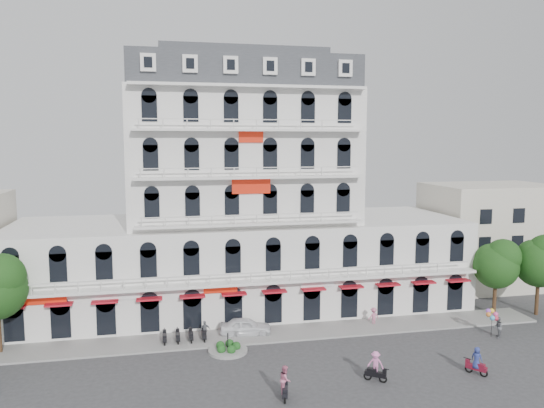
{
  "coord_description": "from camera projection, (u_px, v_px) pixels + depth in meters",
  "views": [
    {
      "loc": [
        -8.09,
        -35.12,
        17.01
      ],
      "look_at": [
        1.52,
        10.0,
        11.54
      ],
      "focal_mm": 35.0,
      "sensor_mm": 36.0,
      "label": 1
    }
  ],
  "objects": [
    {
      "name": "pedestrian_mid",
      "position": [
        205.0,
        330.0,
        45.75
      ],
      "size": [
        0.99,
        0.52,
        1.61
      ],
      "primitive_type": "imported",
      "rotation": [
        0.0,
        0.0,
        3.28
      ],
      "color": "slate",
      "rests_on": "ground"
    },
    {
      "name": "sidewalk",
      "position": [
        257.0,
        335.0,
        46.52
      ],
      "size": [
        53.0,
        4.0,
        0.16
      ],
      "primitive_type": "cube",
      "color": "gray",
      "rests_on": "ground"
    },
    {
      "name": "parked_car",
      "position": [
        246.0,
        326.0,
        46.73
      ],
      "size": [
        4.68,
        2.37,
        1.53
      ],
      "primitive_type": "imported",
      "rotation": [
        0.0,
        0.0,
        1.44
      ],
      "color": "white",
      "rests_on": "ground"
    },
    {
      "name": "balloon_vendor",
      "position": [
        496.0,
        323.0,
        46.09
      ],
      "size": [
        1.5,
        1.38,
        2.45
      ],
      "color": "slate",
      "rests_on": "ground"
    },
    {
      "name": "parked_scooter_row",
      "position": [
        185.0,
        343.0,
        45.02
      ],
      "size": [
        4.4,
        1.8,
        1.1
      ],
      "primitive_type": null,
      "color": "black",
      "rests_on": "ground"
    },
    {
      "name": "main_building",
      "position": [
        241.0,
        211.0,
        54.09
      ],
      "size": [
        45.0,
        15.0,
        25.8
      ],
      "color": "silver",
      "rests_on": "ground"
    },
    {
      "name": "rider_east",
      "position": [
        477.0,
        361.0,
        38.7
      ],
      "size": [
        1.17,
        1.44,
        2.11
      ],
      "rotation": [
        0.0,
        0.0,
        2.21
      ],
      "color": "maroon",
      "rests_on": "ground"
    },
    {
      "name": "flank_building_east",
      "position": [
        489.0,
        235.0,
        62.71
      ],
      "size": [
        14.0,
        10.0,
        12.0
      ],
      "primitive_type": "cube",
      "color": "beige",
      "rests_on": "ground"
    },
    {
      "name": "tree_east_outer",
      "position": [
        540.0,
        259.0,
        51.66
      ],
      "size": [
        4.65,
        4.65,
        8.05
      ],
      "color": "#382314",
      "rests_on": "ground"
    },
    {
      "name": "traffic_island",
      "position": [
        228.0,
        349.0,
        42.97
      ],
      "size": [
        3.2,
        3.2,
        1.6
      ],
      "color": "gray",
      "rests_on": "ground"
    },
    {
      "name": "rider_center",
      "position": [
        376.0,
        365.0,
        37.6
      ],
      "size": [
        1.45,
        1.2,
        2.24
      ],
      "rotation": [
        0.0,
        0.0,
        5.66
      ],
      "color": "black",
      "rests_on": "ground"
    },
    {
      "name": "ground",
      "position": [
        280.0,
        381.0,
        37.79
      ],
      "size": [
        120.0,
        120.0,
        0.0
      ],
      "primitive_type": "plane",
      "color": "#38383A",
      "rests_on": "ground"
    },
    {
      "name": "tree_east_inner",
      "position": [
        497.0,
        262.0,
        51.84
      ],
      "size": [
        4.4,
        4.37,
        7.57
      ],
      "color": "#382314",
      "rests_on": "ground"
    },
    {
      "name": "pedestrian_right",
      "position": [
        374.0,
        316.0,
        49.21
      ],
      "size": [
        1.16,
        0.78,
        1.67
      ],
      "primitive_type": "imported",
      "rotation": [
        0.0,
        0.0,
        3.3
      ],
      "color": "#BF6585",
      "rests_on": "ground"
    },
    {
      "name": "rider_southwest",
      "position": [
        285.0,
        382.0,
        34.97
      ],
      "size": [
        0.93,
        1.67,
        2.35
      ],
      "rotation": [
        0.0,
        0.0,
        1.31
      ],
      "color": "black",
      "rests_on": "ground"
    }
  ]
}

